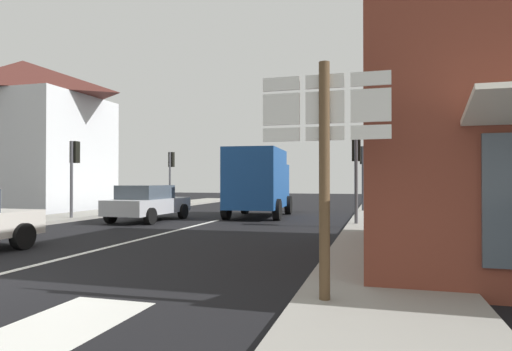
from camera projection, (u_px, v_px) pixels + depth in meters
The scene contains 13 objects.
ground_plane at pixel (199, 225), 16.43m from camera, with size 80.00×80.00×0.00m, color black.
sidewalk_right at pixel (383, 235), 12.72m from camera, with size 2.38×44.00×0.14m, color gray.
sidewalk_left at pixel (13, 223), 16.28m from camera, with size 2.38×44.00×0.14m, color gray.
lane_centre_stripe at pixel (144, 238), 12.58m from camera, with size 0.16×12.00×0.01m, color silver.
lane_turn_arrow at pixel (62, 325), 5.03m from camera, with size 1.20×2.20×0.01m, color silver.
clapboard_house_left at pixel (23, 134), 24.99m from camera, with size 8.98×7.39×8.50m.
sedan_far at pixel (148, 202), 18.01m from camera, with size 2.06×4.24×1.47m.
delivery_truck at pixel (259, 181), 19.94m from camera, with size 2.74×5.12×3.05m.
route_sign_post at pixel (325, 155), 5.68m from camera, with size 1.66×0.14×3.20m.
traffic_light_far_right at pixel (363, 164), 22.38m from camera, with size 0.30×0.49×3.40m.
traffic_light_far_left at pixel (171, 167), 26.70m from camera, with size 0.30×0.49×3.39m.
traffic_light_near_left at pixel (74, 162), 18.20m from camera, with size 0.30×0.49×3.29m.
traffic_light_near_right at pixel (356, 160), 15.73m from camera, with size 0.30×0.49×3.26m.
Camera 1 is at (6.48, -5.26, 1.67)m, focal length 30.83 mm.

